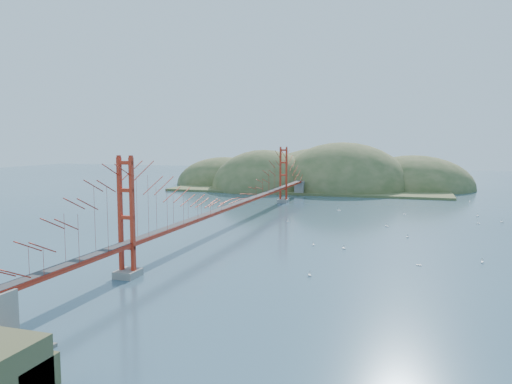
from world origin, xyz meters
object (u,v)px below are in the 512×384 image
(sailboat_2, at_px, (419,264))
(sailboat_1, at_px, (408,236))
(sailboat_0, at_px, (314,244))
(bridge, at_px, (235,180))

(sailboat_2, xyz_separation_m, sailboat_1, (-1.33, 15.47, -0.01))
(sailboat_2, bearing_deg, sailboat_0, 151.77)
(sailboat_0, height_order, sailboat_1, sailboat_0)
(sailboat_0, bearing_deg, bridge, 143.75)
(sailboat_0, relative_size, sailboat_2, 1.06)
(sailboat_2, bearing_deg, bridge, 147.32)
(bridge, relative_size, sailboat_2, 154.66)
(sailboat_1, bearing_deg, sailboat_2, -85.08)
(bridge, relative_size, sailboat_1, 168.43)
(bridge, distance_m, sailboat_0, 18.95)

